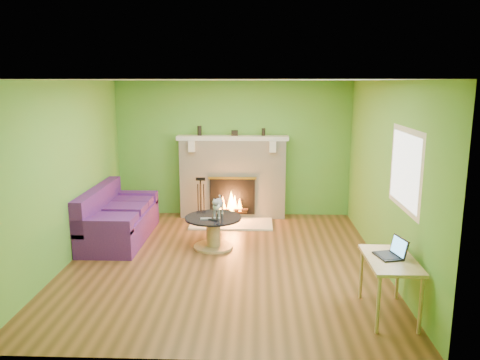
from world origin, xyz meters
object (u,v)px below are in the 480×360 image
object	(u,v)px
sofa	(117,219)
coffee_table	(213,230)
desk	(390,265)
cat	(218,206)

from	to	relation	value
sofa	coffee_table	world-z (taller)	sofa
sofa	coffee_table	bearing A→B (deg)	-12.18
coffee_table	desk	distance (m)	3.03
sofa	cat	distance (m)	1.78
cat	coffee_table	bearing A→B (deg)	-141.53
sofa	cat	bearing A→B (deg)	-10.03
desk	cat	bearing A→B (deg)	134.17
coffee_table	desk	world-z (taller)	desk
coffee_table	cat	world-z (taller)	cat
sofa	desk	size ratio (longest dim) A/B	2.15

